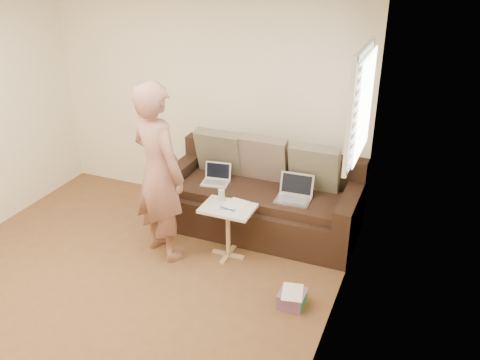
{
  "coord_description": "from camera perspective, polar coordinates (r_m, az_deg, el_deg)",
  "views": [
    {
      "loc": [
        2.62,
        -3.06,
        3.11
      ],
      "look_at": [
        0.8,
        1.4,
        0.78
      ],
      "focal_mm": 38.19,
      "sensor_mm": 36.0,
      "label": 1
    }
  ],
  "objects": [
    {
      "name": "wall_right",
      "position": [
        3.61,
        9.32,
        -4.69
      ],
      "size": [
        0.0,
        4.5,
        4.5
      ],
      "primitive_type": "plane",
      "rotation": [
        1.57,
        0.0,
        -1.57
      ],
      "color": "beige",
      "rests_on": "ground"
    },
    {
      "name": "striped_box",
      "position": [
        4.85,
        5.84,
        -13.04
      ],
      "size": [
        0.24,
        0.24,
        0.15
      ],
      "primitive_type": null,
      "color": "#D92090",
      "rests_on": "ground"
    },
    {
      "name": "side_table",
      "position": [
        5.37,
        -1.34,
        -5.78
      ],
      "size": [
        0.54,
        0.38,
        0.59
      ],
      "primitive_type": null,
      "color": "silver",
      "rests_on": "ground"
    },
    {
      "name": "pillow_right",
      "position": [
        5.66,
        8.31,
        1.34
      ],
      "size": [
        0.55,
        0.28,
        0.57
      ],
      "primitive_type": null,
      "rotation": [
        0.26,
        0.0,
        0.0
      ],
      "color": "brown",
      "rests_on": "sofa"
    },
    {
      "name": "floor",
      "position": [
        5.09,
        -14.84,
        -12.89
      ],
      "size": [
        4.5,
        4.5,
        0.0
      ],
      "primitive_type": "plane",
      "color": "brown",
      "rests_on": "ground"
    },
    {
      "name": "drinking_glass",
      "position": [
        5.33,
        -2.08,
        -1.69
      ],
      "size": [
        0.07,
        0.07,
        0.12
      ],
      "primitive_type": null,
      "color": "silver",
      "rests_on": "side_table"
    },
    {
      "name": "wall_back",
      "position": [
        6.19,
        -3.93,
        8.76
      ],
      "size": [
        4.0,
        0.0,
        4.0
      ],
      "primitive_type": "plane",
      "rotation": [
        1.57,
        0.0,
        0.0
      ],
      "color": "beige",
      "rests_on": "ground"
    },
    {
      "name": "laptop_white",
      "position": [
        5.86,
        -2.78,
        -0.43
      ],
      "size": [
        0.33,
        0.26,
        0.22
      ],
      "primitive_type": null,
      "rotation": [
        0.0,
        0.0,
        0.15
      ],
      "color": "white",
      "rests_on": "sofa"
    },
    {
      "name": "paper_on_table",
      "position": [
        5.25,
        -0.6,
        -2.85
      ],
      "size": [
        0.25,
        0.33,
        0.0
      ],
      "primitive_type": null,
      "rotation": [
        0.0,
        0.0,
        -0.14
      ],
      "color": "white",
      "rests_on": "side_table"
    },
    {
      "name": "laptop_silver",
      "position": [
        5.51,
        5.89,
        -2.36
      ],
      "size": [
        0.38,
        0.28,
        0.25
      ],
      "primitive_type": null,
      "rotation": [
        0.0,
        0.0,
        0.04
      ],
      "color": "#B7BABC",
      "rests_on": "sofa"
    },
    {
      "name": "ceiling",
      "position": [
        4.06,
        -19.14,
        17.28
      ],
      "size": [
        4.5,
        4.5,
        0.0
      ],
      "primitive_type": "plane",
      "rotation": [
        3.14,
        0.0,
        0.0
      ],
      "color": "white",
      "rests_on": "wall_back"
    },
    {
      "name": "pillow_left",
      "position": [
        6.02,
        -2.29,
        3.14
      ],
      "size": [
        0.55,
        0.29,
        0.57
      ],
      "primitive_type": null,
      "rotation": [
        0.28,
        0.0,
        0.0
      ],
      "color": "brown",
      "rests_on": "sofa"
    },
    {
      "name": "person",
      "position": [
        5.19,
        -9.1,
        0.83
      ],
      "size": [
        0.82,
        0.7,
        1.89
      ],
      "primitive_type": "imported",
      "rotation": [
        0.0,
        0.0,
        2.73
      ],
      "color": "#91524F",
      "rests_on": "ground"
    },
    {
      "name": "scissors",
      "position": [
        5.16,
        -1.39,
        -3.29
      ],
      "size": [
        0.19,
        0.13,
        0.02
      ],
      "primitive_type": null,
      "rotation": [
        0.0,
        0.0,
        0.16
      ],
      "color": "silver",
      "rests_on": "side_table"
    },
    {
      "name": "window_blinds",
      "position": [
        4.82,
        13.37,
        8.1
      ],
      "size": [
        0.12,
        0.88,
        1.08
      ],
      "primitive_type": null,
      "color": "white",
      "rests_on": "wall_right"
    },
    {
      "name": "sofa",
      "position": [
        5.79,
        2.32,
        -1.83
      ],
      "size": [
        2.2,
        0.95,
        0.85
      ],
      "primitive_type": null,
      "color": "black",
      "rests_on": "ground"
    },
    {
      "name": "pillow_mid",
      "position": [
        5.84,
        2.71,
        2.41
      ],
      "size": [
        0.55,
        0.27,
        0.57
      ],
      "primitive_type": null,
      "rotation": [
        0.24,
        0.0,
        0.0
      ],
      "color": "#785E56",
      "rests_on": "sofa"
    }
  ]
}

